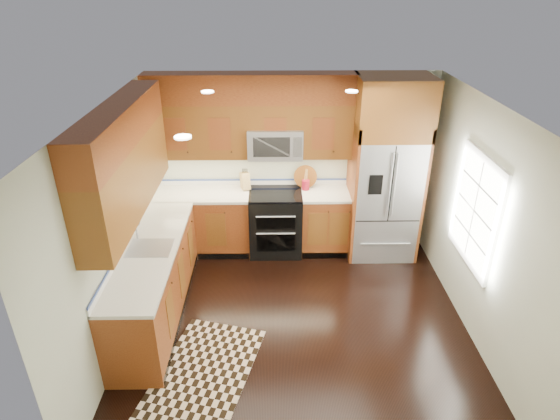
{
  "coord_description": "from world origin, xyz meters",
  "views": [
    {
      "loc": [
        -0.27,
        -4.41,
        3.77
      ],
      "look_at": [
        -0.2,
        0.6,
        1.22
      ],
      "focal_mm": 30.0,
      "sensor_mm": 36.0,
      "label": 1
    }
  ],
  "objects_px": {
    "rug": "(204,373)",
    "utensil_crock": "(306,183)",
    "refrigerator": "(386,170)",
    "range": "(276,222)",
    "knife_block": "(245,181)"
  },
  "relations": [
    {
      "from": "rug",
      "to": "utensil_crock",
      "type": "bearing_deg",
      "value": 79.73
    },
    {
      "from": "rug",
      "to": "refrigerator",
      "type": "bearing_deg",
      "value": 61.03
    },
    {
      "from": "utensil_crock",
      "to": "rug",
      "type": "bearing_deg",
      "value": -115.0
    },
    {
      "from": "range",
      "to": "rug",
      "type": "xyz_separation_m",
      "value": [
        -0.77,
        -2.47,
        -0.46
      ]
    },
    {
      "from": "refrigerator",
      "to": "knife_block",
      "type": "distance_m",
      "value": 2.02
    },
    {
      "from": "range",
      "to": "refrigerator",
      "type": "bearing_deg",
      "value": -1.4
    },
    {
      "from": "knife_block",
      "to": "refrigerator",
      "type": "bearing_deg",
      "value": -6.15
    },
    {
      "from": "utensil_crock",
      "to": "range",
      "type": "bearing_deg",
      "value": -163.14
    },
    {
      "from": "range",
      "to": "utensil_crock",
      "type": "distance_m",
      "value": 0.74
    },
    {
      "from": "range",
      "to": "utensil_crock",
      "type": "xyz_separation_m",
      "value": [
        0.44,
        0.13,
        0.58
      ]
    },
    {
      "from": "rug",
      "to": "knife_block",
      "type": "distance_m",
      "value": 2.87
    },
    {
      "from": "refrigerator",
      "to": "utensil_crock",
      "type": "distance_m",
      "value": 1.15
    },
    {
      "from": "rug",
      "to": "knife_block",
      "type": "relative_size",
      "value": 4.92
    },
    {
      "from": "refrigerator",
      "to": "rug",
      "type": "bearing_deg",
      "value": -133.69
    },
    {
      "from": "refrigerator",
      "to": "range",
      "type": "bearing_deg",
      "value": 178.6
    }
  ]
}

